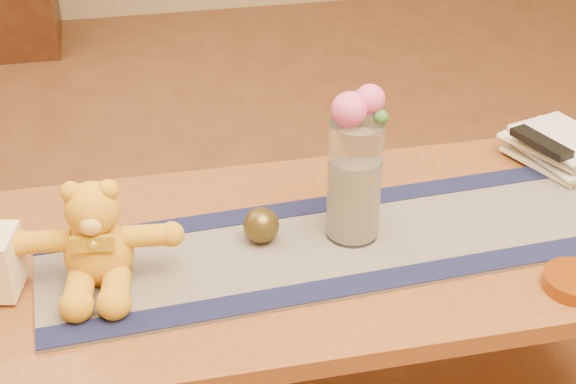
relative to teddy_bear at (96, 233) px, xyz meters
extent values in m
cube|color=brown|center=(0.43, 0.04, -0.13)|extent=(1.40, 0.70, 0.04)
cylinder|color=brown|center=(-0.21, 0.33, -0.36)|extent=(0.07, 0.07, 0.41)
cylinder|color=brown|center=(1.07, 0.33, -0.36)|extent=(0.07, 0.07, 0.41)
cube|color=#191640|center=(0.47, 0.02, -0.11)|extent=(1.22, 0.41, 0.01)
cube|color=#121537|center=(0.48, -0.13, -0.10)|extent=(1.20, 0.12, 0.00)
cube|color=#121537|center=(0.46, 0.16, -0.10)|extent=(1.20, 0.12, 0.00)
cylinder|color=silver|center=(0.52, 0.04, 0.03)|extent=(0.11, 0.11, 0.26)
cylinder|color=beige|center=(0.52, 0.04, -0.01)|extent=(0.09, 0.09, 0.18)
sphere|color=#DB4D8C|center=(0.50, 0.03, 0.19)|extent=(0.07, 0.07, 0.07)
sphere|color=#DB4D8C|center=(0.54, 0.04, 0.20)|extent=(0.06, 0.06, 0.06)
sphere|color=#5064AE|center=(0.53, 0.07, 0.19)|extent=(0.04, 0.04, 0.04)
sphere|color=#5064AE|center=(0.49, 0.06, 0.18)|extent=(0.04, 0.04, 0.04)
sphere|color=#33662D|center=(0.56, 0.02, 0.18)|extent=(0.03, 0.03, 0.03)
sphere|color=#493C18|center=(0.33, 0.06, -0.07)|extent=(0.09, 0.09, 0.07)
imported|color=beige|center=(1.01, 0.21, -0.10)|extent=(0.24, 0.27, 0.02)
imported|color=beige|center=(1.02, 0.20, -0.08)|extent=(0.21, 0.26, 0.02)
imported|color=beige|center=(1.00, 0.21, -0.06)|extent=(0.24, 0.27, 0.02)
imported|color=beige|center=(1.01, 0.21, -0.04)|extent=(0.22, 0.26, 0.02)
cube|color=black|center=(1.01, 0.20, -0.03)|extent=(0.09, 0.17, 0.02)
cylinder|color=#BF5914|center=(0.89, -0.22, -0.10)|extent=(0.17, 0.17, 0.03)
camera|label=1|loc=(0.08, -1.35, 0.89)|focal=52.31mm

